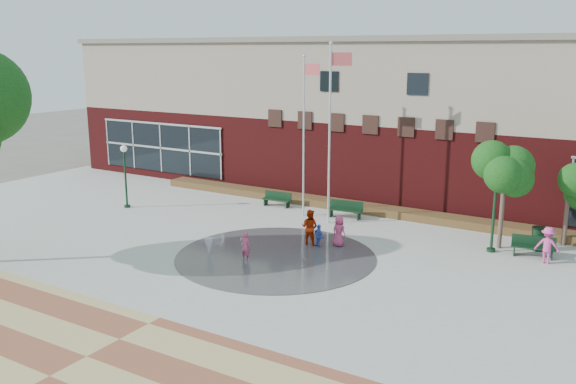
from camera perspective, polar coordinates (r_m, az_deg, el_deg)
The scene contains 23 objects.
ground at distance 23.37m, azimuth -5.14°, elevation -8.14°, with size 120.00×120.00×0.00m, color #666056.
plaza_concrete at distance 26.49m, azimuth 0.00°, elevation -5.48°, with size 46.00×18.00×0.01m, color #A8A8A0.
paver_band at distance 18.72m, azimuth -18.32°, elevation -14.45°, with size 46.00×6.00×0.01m, color brown.
splash_pad at distance 25.69m, azimuth -1.16°, elevation -6.08°, with size 8.40×8.40×0.01m, color #383A3D.
library_building at distance 37.49m, azimuth 10.82°, elevation 7.07°, with size 44.40×10.40×9.20m.
flower_bed at distance 32.95m, azimuth 6.86°, elevation -1.83°, with size 26.00×1.20×0.40m, color maroon.
flagpole_left at distance 30.96m, azimuth 1.55°, elevation 5.98°, with size 0.97×0.16×8.26m.
flagpole_right at distance 29.64m, azimuth 4.02°, elevation 6.31°, with size 1.03×0.45×8.86m.
lamp_left at distance 34.21m, azimuth -15.01°, elevation 2.07°, with size 0.37×0.37×3.47m.
lamp_right at distance 27.08m, azimuth 18.80°, elevation -0.54°, with size 0.41×0.41×3.84m.
bench_left at distance 33.67m, azimuth -1.06°, elevation -0.94°, with size 1.66×0.58×0.82m.
bench_mid at distance 31.50m, azimuth 5.36°, elevation -1.95°, with size 1.84×0.72×0.90m.
bench_right at distance 27.54m, azimuth 21.95°, elevation -5.12°, with size 1.80×0.76×0.88m.
trash_can at distance 28.47m, azimuth 22.41°, elevation -4.06°, with size 0.63×0.63×1.03m.
tree_mid at distance 27.50m, azimuth 19.64°, elevation 1.75°, with size 2.76×2.76×4.66m.
tree_small_right at distance 29.08m, azimuth 24.82°, elevation 0.32°, with size 2.10×2.10×3.59m.
water_jet_a at distance 26.02m, azimuth -7.39°, elevation -5.94°, with size 0.37×0.37×0.73m, color white.
water_jet_b at distance 26.94m, azimuth -4.31°, elevation -5.20°, with size 0.17×0.17×0.39m, color white.
child_splash at distance 25.12m, azimuth -3.99°, elevation -5.10°, with size 0.45×0.29×1.23m, color #CA446E.
adult_red at distance 26.99m, azimuth 2.04°, elevation -3.33°, with size 0.79×0.62×1.63m, color #B02607.
adult_pink at distance 26.91m, azimuth 4.79°, elevation -3.67°, with size 0.68×0.44×1.39m, color #C03B68.
child_blue at distance 26.71m, azimuth 2.91°, elevation -4.15°, with size 0.62×0.26×1.06m, color blue.
person_bench at distance 26.82m, azimuth 23.12°, elevation -4.62°, with size 0.99×0.57×1.53m, color #CD4190.
Camera 1 is at (13.00, -17.47, 8.47)m, focal length 38.00 mm.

